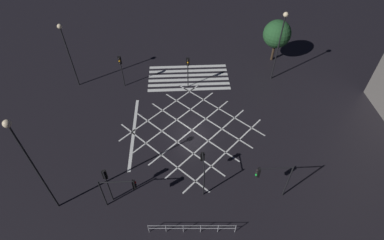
% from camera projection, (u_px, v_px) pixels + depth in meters
% --- Properties ---
extents(ground_plane, '(200.00, 200.00, 0.00)m').
position_uv_depth(ground_plane, '(192.00, 130.00, 30.16)').
color(ground_plane, black).
extents(road_markings, '(14.51, 18.45, 0.01)m').
position_uv_depth(road_markings, '(187.00, 96.00, 33.80)').
color(road_markings, silver).
rests_on(road_markings, ground_plane).
extents(traffic_light_nw_main, '(2.82, 0.36, 4.02)m').
position_uv_depth(traffic_light_nw_main, '(272.00, 175.00, 22.79)').
color(traffic_light_nw_main, black).
rests_on(traffic_light_nw_main, ground_plane).
extents(traffic_light_ne_main, '(2.81, 0.36, 3.39)m').
position_uv_depth(traffic_light_ne_main, '(121.00, 187.00, 22.59)').
color(traffic_light_ne_main, black).
rests_on(traffic_light_ne_main, ground_plane).
extents(traffic_light_median_south, '(0.36, 0.39, 3.99)m').
position_uv_depth(traffic_light_median_south, '(188.00, 67.00, 32.98)').
color(traffic_light_median_south, black).
rests_on(traffic_light_median_south, ground_plane).
extents(traffic_light_se_cross, '(0.36, 0.39, 4.07)m').
position_uv_depth(traffic_light_se_cross, '(121.00, 65.00, 33.04)').
color(traffic_light_se_cross, black).
rests_on(traffic_light_se_cross, ground_plane).
extents(traffic_light_ne_cross, '(0.36, 0.39, 3.92)m').
position_uv_depth(traffic_light_ne_cross, '(106.00, 179.00, 22.73)').
color(traffic_light_ne_cross, black).
rests_on(traffic_light_ne_cross, ground_plane).
extents(traffic_light_median_north, '(0.36, 2.09, 3.37)m').
position_uv_depth(traffic_light_median_north, '(203.00, 166.00, 24.04)').
color(traffic_light_median_north, black).
rests_on(traffic_light_median_north, ground_plane).
extents(street_lamp_east, '(0.50, 0.50, 7.69)m').
position_uv_depth(street_lamp_east, '(66.00, 44.00, 31.45)').
color(street_lamp_east, black).
rests_on(street_lamp_east, ground_plane).
extents(street_lamp_west, '(0.52, 0.52, 8.35)m').
position_uv_depth(street_lamp_west, '(281.00, 34.00, 31.92)').
color(street_lamp_west, black).
rests_on(street_lamp_west, ground_plane).
extents(street_lamp_far, '(0.51, 0.51, 9.85)m').
position_uv_depth(street_lamp_far, '(26.00, 154.00, 19.46)').
color(street_lamp_far, black).
rests_on(street_lamp_far, ground_plane).
extents(street_tree_near, '(3.38, 3.38, 5.35)m').
position_uv_depth(street_tree_near, '(277.00, 34.00, 36.41)').
color(street_tree_near, '#38281C').
rests_on(street_tree_near, ground_plane).
extents(pedestrian_railing, '(6.54, 0.36, 1.05)m').
position_uv_depth(pedestrian_railing, '(192.00, 228.00, 22.25)').
color(pedestrian_railing, '#B7B7BC').
rests_on(pedestrian_railing, ground_plane).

